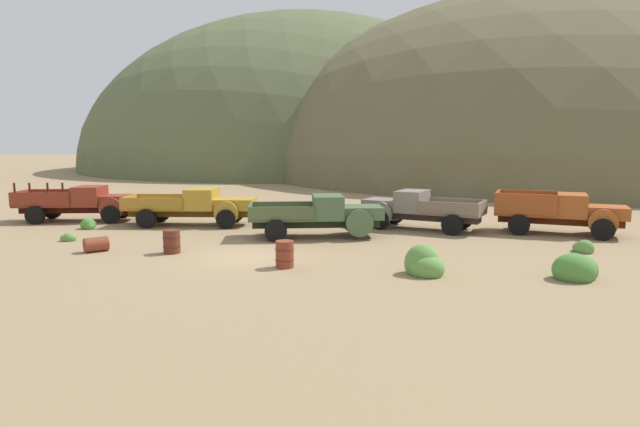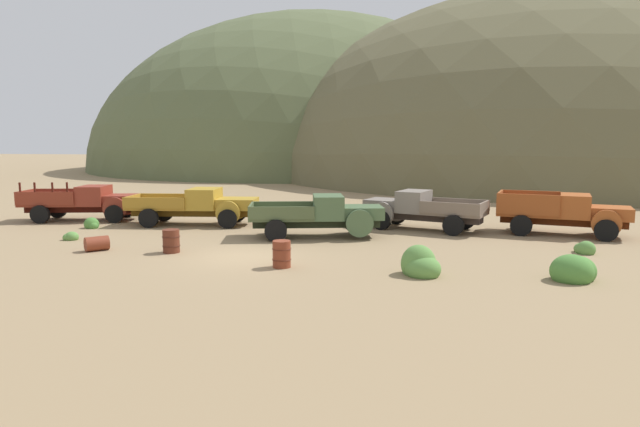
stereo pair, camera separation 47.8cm
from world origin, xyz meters
name	(u,v)px [view 1 (the left image)]	position (x,y,z in m)	size (l,w,h in m)	color
ground_plane	(246,257)	(0.00, 0.00, 0.00)	(300.00, 300.00, 0.00)	#937A56
hill_far_left	(306,167)	(-13.40, 71.23, 0.00)	(70.69, 74.80, 49.11)	#56603D
hill_far_right	(522,172)	(20.49, 63.81, 0.00)	(74.80, 89.42, 47.49)	brown
truck_rust_red	(88,203)	(-11.36, 7.19, 1.00)	(6.58, 3.61, 2.16)	#42140D
truck_mustard	(201,206)	(-4.76, 6.95, 1.00)	(6.78, 3.24, 1.89)	#593D12
truck_weathered_green	(325,215)	(2.13, 4.77, 1.01)	(6.23, 3.58, 1.89)	#232B1B
truck_primer_gray	(413,209)	(5.98, 7.91, 0.99)	(6.11, 3.64, 1.89)	#3D322D
truck_oxide_orange	(568,213)	(13.03, 7.53, 1.01)	(5.90, 3.30, 1.91)	#51220D
oil_drum_tipped	(96,244)	(-6.04, -0.20, 0.29)	(1.00, 1.02, 0.57)	brown
oil_drum_spare	(172,242)	(-3.01, 0.10, 0.45)	(0.68, 0.68, 0.90)	#5B2819
oil_drum_foreground	(285,254)	(1.86, -1.38, 0.46)	(0.66, 0.66, 0.92)	brown
bush_back_edge	(576,270)	(11.19, -1.15, 0.28)	(1.42, 1.32, 1.07)	#4C8438
bush_front_left	(423,266)	(6.49, -1.47, 0.29)	(1.29, 1.24, 1.25)	#5B8E42
bush_near_barrel	(88,225)	(-9.74, 4.76, 0.17)	(0.80, 0.69, 0.69)	#4C8438
bush_between_trucks	(583,248)	(12.60, 3.33, 0.16)	(0.72, 0.92, 0.65)	#5B8E42
bush_front_right	(68,238)	(-8.61, 1.67, 0.12)	(0.67, 0.54, 0.47)	#5B8E42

